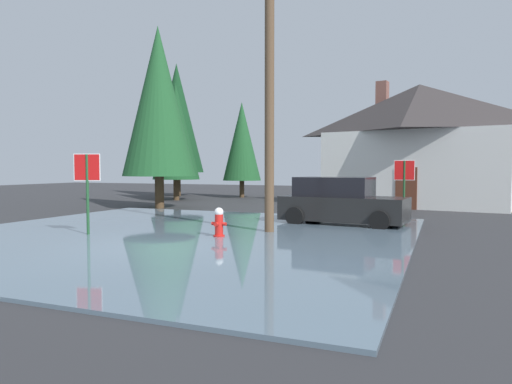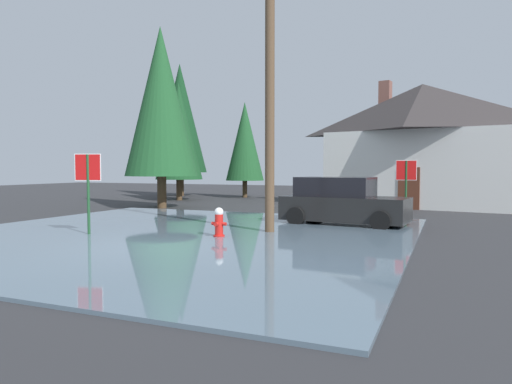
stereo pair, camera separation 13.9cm
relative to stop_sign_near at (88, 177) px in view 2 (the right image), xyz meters
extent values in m
cube|color=#2D2D30|center=(2.85, -1.00, -1.75)|extent=(80.00, 80.00, 0.10)
cube|color=slate|center=(2.12, 1.09, -1.66)|extent=(13.27, 13.33, 0.07)
cube|color=silver|center=(2.61, -2.65, -1.69)|extent=(3.52, 0.35, 0.01)
cylinder|color=#1E4C28|center=(0.00, 0.00, -0.52)|extent=(0.08, 0.08, 2.34)
cube|color=white|center=(0.00, 0.00, 0.28)|extent=(0.74, 0.26, 0.77)
cube|color=red|center=(0.00, 0.00, 0.28)|extent=(0.70, 0.25, 0.73)
cylinder|color=red|center=(3.64, 1.05, -1.65)|extent=(0.31, 0.31, 0.10)
cylinder|color=red|center=(3.64, 1.05, -1.31)|extent=(0.23, 0.23, 0.57)
sphere|color=white|center=(3.64, 1.05, -0.95)|extent=(0.25, 0.25, 0.25)
cylinder|color=red|center=(3.47, 1.05, -1.28)|extent=(0.10, 0.09, 0.09)
cylinder|color=red|center=(3.80, 1.05, -1.28)|extent=(0.10, 0.09, 0.09)
cylinder|color=red|center=(3.64, 0.88, -1.28)|extent=(0.11, 0.10, 0.11)
cylinder|color=brown|center=(4.59, 2.47, 2.59)|extent=(0.28, 0.28, 8.58)
cylinder|color=#1E4C28|center=(8.01, 8.00, -0.58)|extent=(0.08, 0.08, 2.24)
cube|color=white|center=(8.01, 8.00, 0.18)|extent=(0.76, 0.09, 0.76)
cube|color=red|center=(8.01, 8.00, 0.18)|extent=(0.72, 0.10, 0.72)
cube|color=silver|center=(8.17, 15.11, 0.20)|extent=(9.44, 6.38, 3.80)
pyramid|color=#332D2D|center=(8.17, 15.11, 3.33)|extent=(10.20, 6.89, 2.47)
cube|color=brown|center=(6.16, 16.36, 3.95)|extent=(0.69, 0.69, 2.22)
cube|color=#592D1E|center=(7.76, 12.60, -0.70)|extent=(1.00, 0.22, 2.00)
cube|color=black|center=(6.23, 5.35, -1.12)|extent=(4.35, 2.13, 0.81)
cube|color=black|center=(5.90, 5.38, -0.38)|extent=(2.66, 1.75, 0.66)
cylinder|color=black|center=(7.74, 6.05, -1.38)|extent=(0.66, 0.29, 0.64)
cylinder|color=black|center=(7.56, 4.35, -1.38)|extent=(0.66, 0.29, 0.64)
cylinder|color=black|center=(4.90, 6.34, -1.38)|extent=(0.66, 0.29, 0.64)
cylinder|color=black|center=(4.72, 4.65, -1.38)|extent=(0.66, 0.29, 0.64)
cylinder|color=#4C3823|center=(-7.96, 17.75, -0.87)|extent=(0.46, 0.46, 1.66)
cone|color=#143D1E|center=(-7.96, 17.75, 3.75)|extent=(3.69, 3.69, 7.57)
cylinder|color=#4C3823|center=(-5.66, 13.89, -1.06)|extent=(0.35, 0.35, 1.28)
cone|color=#194723|center=(-5.66, 13.89, 2.49)|extent=(2.84, 2.84, 5.82)
cylinder|color=#4C3823|center=(-3.41, 8.71, -0.91)|extent=(0.44, 0.44, 1.58)
cone|color=#1E5128|center=(-3.41, 8.71, 3.47)|extent=(3.51, 3.51, 7.19)
cylinder|color=#4C3823|center=(-3.06, 17.90, -1.13)|extent=(0.32, 0.32, 1.14)
cone|color=#1E5128|center=(-3.06, 17.90, 2.03)|extent=(2.53, 2.53, 5.19)
camera|label=1|loc=(9.35, -10.40, 0.26)|focal=32.54mm
camera|label=2|loc=(9.48, -10.34, 0.26)|focal=32.54mm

